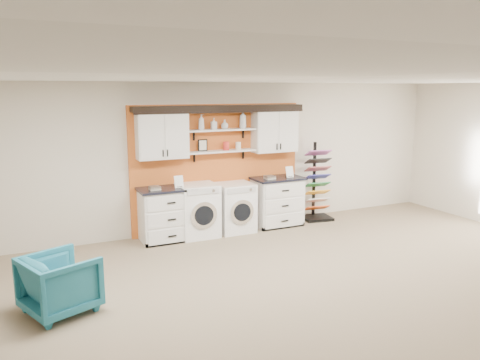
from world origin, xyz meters
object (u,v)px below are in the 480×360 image
base_cabinet_left (167,214)px  base_cabinet_right (277,201)px  washer (197,210)px  dryer (235,207)px  armchair (60,284)px  sample_rack (317,195)px

base_cabinet_left → base_cabinet_right: base_cabinet_right is taller
base_cabinet_left → washer: bearing=-0.3°
base_cabinet_left → washer: (0.58, -0.00, 0.01)m
dryer → armchair: dryer is taller
dryer → sample_rack: (1.89, 0.04, 0.05)m
base_cabinet_left → washer: 0.58m
base_cabinet_left → dryer: (1.33, -0.00, -0.01)m
sample_rack → dryer: bearing=-170.8°
dryer → base_cabinet_right: bearing=0.2°
sample_rack → armchair: sample_rack is taller
base_cabinet_right → washer: (-1.68, -0.00, 0.01)m
base_cabinet_left → armchair: size_ratio=1.24×
dryer → base_cabinet_left: bearing=179.9°
washer → sample_rack: bearing=0.8°
sample_rack → armchair: bearing=-149.1°
base_cabinet_right → washer: washer is taller
dryer → armchair: bearing=-146.9°
base_cabinet_right → sample_rack: 0.96m
base_cabinet_left → dryer: 1.33m
base_cabinet_left → dryer: base_cabinet_left is taller
washer → armchair: (-2.54, -2.14, -0.13)m
base_cabinet_right → dryer: bearing=-179.8°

